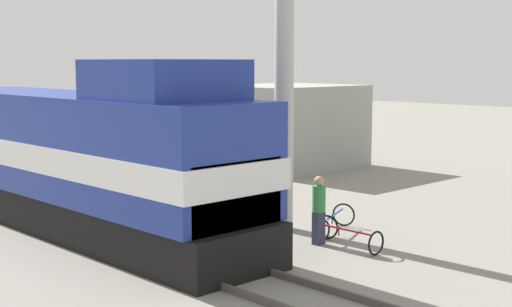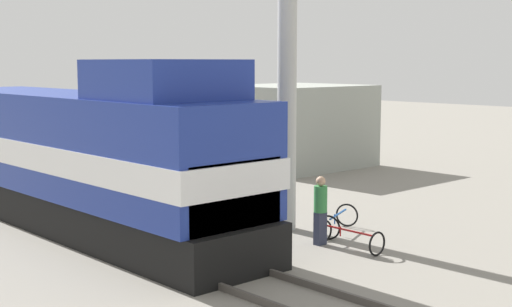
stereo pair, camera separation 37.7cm
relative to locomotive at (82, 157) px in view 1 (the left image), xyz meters
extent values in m
plane|color=gray|center=(0.00, -2.45, -2.02)|extent=(120.00, 120.00, 0.00)
cube|color=#4C4742|center=(-0.72, -2.45, -1.95)|extent=(0.08, 39.49, 0.15)
cube|color=#4C4742|center=(0.72, -2.45, -1.95)|extent=(0.08, 39.49, 0.15)
cube|color=black|center=(0.00, 0.39, -1.48)|extent=(2.75, 14.07, 1.08)
cube|color=navy|center=(0.00, 0.39, 0.39)|extent=(2.99, 13.51, 2.67)
cube|color=white|center=(0.00, 0.39, 0.12)|extent=(3.03, 13.65, 0.70)
cube|color=white|center=(0.00, -5.38, -0.21)|extent=(2.54, 1.97, 1.47)
cube|color=navy|center=(0.00, -3.83, 2.19)|extent=(2.81, 3.10, 0.92)
cylinder|color=#B2B2AD|center=(4.08, -3.75, 2.37)|extent=(0.52, 0.52, 8.79)
cylinder|color=#4C4C4C|center=(4.02, -0.20, -0.96)|extent=(0.05, 0.05, 2.12)
cone|color=#1959B2|center=(4.02, -0.20, -0.03)|extent=(2.30, 2.30, 0.52)
cube|color=#595959|center=(4.02, 2.44, -0.96)|extent=(0.12, 0.12, 2.13)
cube|color=red|center=(4.02, 2.44, 0.83)|extent=(2.07, 0.08, 1.44)
sphere|color=#236028|center=(5.08, 0.38, -1.49)|extent=(1.07, 1.07, 1.07)
cube|color=#2D3347|center=(3.49, -5.56, -1.60)|extent=(0.30, 0.20, 0.84)
cylinder|color=#337F3F|center=(3.49, -5.56, -0.84)|extent=(0.34, 0.34, 0.67)
sphere|color=tan|center=(3.49, -5.56, -0.39)|extent=(0.25, 0.25, 0.25)
torus|color=black|center=(4.01, -5.37, -1.69)|extent=(0.31, 0.62, 0.66)
torus|color=black|center=(5.54, -4.71, -1.69)|extent=(0.31, 0.62, 0.66)
cube|color=#194C99|center=(4.78, -5.04, -1.51)|extent=(1.31, 0.59, 0.04)
cylinder|color=#194C99|center=(4.51, -5.15, -1.58)|extent=(0.04, 0.04, 0.27)
torus|color=black|center=(3.70, -5.50, -1.72)|extent=(0.60, 0.05, 0.60)
torus|color=black|center=(3.69, -7.22, -1.72)|extent=(0.60, 0.05, 0.60)
cube|color=#A51919|center=(3.69, -6.36, -1.55)|extent=(0.05, 1.46, 0.04)
cylinder|color=#A51919|center=(3.69, -6.06, -1.62)|extent=(0.04, 0.04, 0.25)
cube|color=#999E93|center=(12.85, 4.59, -0.22)|extent=(5.91, 5.08, 3.60)
camera|label=1|loc=(-9.94, -17.23, 2.59)|focal=50.00mm
camera|label=2|loc=(-9.67, -17.49, 2.59)|focal=50.00mm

